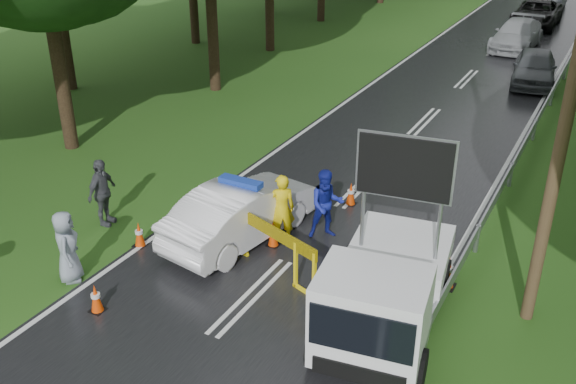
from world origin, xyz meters
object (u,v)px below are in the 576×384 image
Objects in this scene: officer at (282,209)px; queue_car_first at (534,67)px; barrier at (270,236)px; queue_car_third at (536,14)px; work_truck at (384,290)px; police_sedan at (242,212)px; queue_car_second at (517,35)px; civilian at (326,204)px.

officer reaches higher than queue_car_first.
queue_car_third is at bearing 108.04° from barrier.
queue_car_first reaches higher than barrier.
officer is at bearing 127.26° from barrier.
queue_car_first is 12.13m from queue_car_third.
queue_car_third is (0.93, 29.62, -0.18)m from barrier.
queue_car_first is (-0.21, 18.45, -0.26)m from work_truck.
police_sedan is at bearing -110.72° from queue_car_first.
barrier is at bearing -90.29° from queue_car_second.
barrier is 1.57× the size of civilian.
queue_car_third is at bearing 85.73° from work_truck.
police_sedan is at bearing 175.10° from civilian.
civilian reaches higher than queue_car_second.
police_sedan is 0.93× the size of queue_car_second.
barrier is 0.53× the size of queue_car_third.
queue_car_first is at bearing -94.13° from police_sedan.
queue_car_third is at bearing 91.46° from queue_car_first.
barrier is 17.83m from queue_car_first.
barrier is 29.63m from queue_car_third.
work_truck is at bearing -83.34° from queue_car_second.
civilian is 15.79m from queue_car_first.
officer is at bearing -151.08° from police_sedan.
civilian is (0.83, 0.72, -0.00)m from officer.
civilian reaches higher than police_sedan.
work_truck is 2.71× the size of officer.
civilian is at bearing -105.45° from queue_car_first.
work_truck reaches higher than queue_car_second.
queue_car_first is 0.87× the size of queue_car_second.
civilian is at bearing -91.40° from queue_car_third.
work_truck is at bearing 108.86° from officer.
police_sedan is 2.03m from civilian.
officer is at bearing -107.93° from queue_car_first.
officer reaches higher than queue_car_third.
queue_car_second is (1.34, 22.33, -0.17)m from officer.
officer reaches higher than barrier.
work_truck is 3.78m from civilian.
police_sedan reaches higher than queue_car_second.
queue_car_first is 6.26m from queue_car_second.
queue_car_second is 6.00m from queue_car_third.
queue_car_third is at bearing -131.51° from officer.
queue_car_first is (2.30, 15.62, -0.16)m from civilian.
work_truck reaches higher than queue_car_third.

